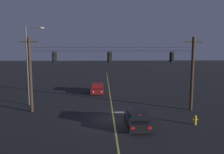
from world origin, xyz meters
TOP-DOWN VIEW (x-y plane):
  - ground_plane at (0.00, 0.00)m, footprint 180.00×180.00m
  - lane_centre_stripe at (0.00, 8.82)m, footprint 0.14×60.00m
  - stop_bar_paint at (1.90, 2.22)m, footprint 3.40×0.36m
  - signal_span_assembly at (-0.00, 2.82)m, footprint 18.48×0.32m
  - traffic_light_leftmost at (-5.89, 2.80)m, footprint 0.48×0.41m
  - traffic_light_left_inner at (-0.28, 2.80)m, footprint 0.48×0.41m
  - traffic_light_centre at (6.16, 2.80)m, footprint 0.48×0.41m
  - car_waiting_near_lane at (1.89, -2.03)m, footprint 1.80×4.33m
  - car_oncoming_lead at (-1.76, 12.40)m, footprint 1.80×4.42m
  - street_lamp_corner at (-9.21, 5.62)m, footprint 2.11×0.30m
  - fire_hydrant at (6.95, -1.85)m, footprint 0.44×0.22m

SIDE VIEW (x-z plane):
  - ground_plane at x=0.00m, z-range 0.00..0.00m
  - lane_centre_stripe at x=0.00m, z-range 0.00..0.01m
  - stop_bar_paint at x=1.90m, z-range 0.00..0.01m
  - fire_hydrant at x=6.95m, z-range 0.02..0.86m
  - car_oncoming_lead at x=-1.76m, z-range -0.05..1.34m
  - car_waiting_near_lane at x=1.89m, z-range -0.05..1.34m
  - signal_span_assembly at x=0.00m, z-range 0.15..7.81m
  - street_lamp_corner at x=-9.21m, z-range 0.83..9.77m
  - traffic_light_leftmost at x=-5.89m, z-range 4.99..6.21m
  - traffic_light_left_inner at x=-0.28m, z-range 4.99..6.21m
  - traffic_light_centre at x=6.16m, z-range 4.99..6.21m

